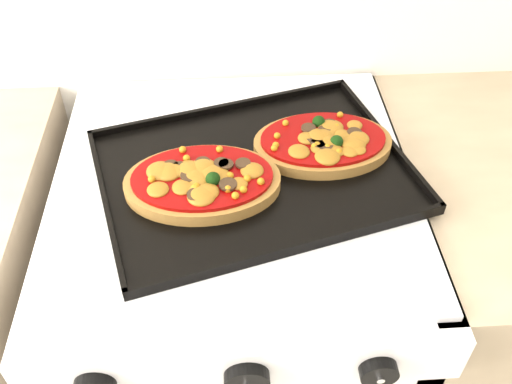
{
  "coord_description": "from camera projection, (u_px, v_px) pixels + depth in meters",
  "views": [
    {
      "loc": [
        0.04,
        1.01,
        1.55
      ],
      "look_at": [
        0.08,
        1.65,
        0.92
      ],
      "focal_mm": 40.0,
      "sensor_mm": 36.0,
      "label": 1
    }
  ],
  "objects": [
    {
      "name": "baking_tray",
      "position": [
        254.0,
        170.0,
        0.93
      ],
      "size": [
        0.57,
        0.48,
        0.02
      ],
      "primitive_type": "cube",
      "rotation": [
        0.0,
        0.0,
        0.27
      ],
      "color": "black",
      "rests_on": "stove"
    },
    {
      "name": "knob_center",
      "position": [
        247.0,
        380.0,
        0.74
      ],
      "size": [
        0.06,
        0.02,
        0.06
      ],
      "primitive_type": "cylinder",
      "rotation": [
        1.57,
        0.0,
        0.0
      ],
      "color": "black",
      "rests_on": "control_panel"
    },
    {
      "name": "pizza_right",
      "position": [
        323.0,
        142.0,
        0.96
      ],
      "size": [
        0.24,
        0.16,
        0.03
      ],
      "primitive_type": null,
      "rotation": [
        0.0,
        0.0,
        0.02
      ],
      "color": "#A67939",
      "rests_on": "baking_tray"
    },
    {
      "name": "control_panel",
      "position": [
        242.0,
        366.0,
        0.75
      ],
      "size": [
        0.6,
        0.02,
        0.09
      ],
      "primitive_type": "cube",
      "color": "white",
      "rests_on": "stove"
    },
    {
      "name": "knob_right",
      "position": [
        379.0,
        372.0,
        0.75
      ],
      "size": [
        0.05,
        0.02,
        0.05
      ],
      "primitive_type": "cylinder",
      "rotation": [
        1.57,
        0.0,
        0.0
      ],
      "color": "black",
      "rests_on": "control_panel"
    },
    {
      "name": "stove",
      "position": [
        239.0,
        328.0,
        1.26
      ],
      "size": [
        0.6,
        0.6,
        0.91
      ],
      "primitive_type": "cube",
      "color": "white",
      "rests_on": "floor"
    },
    {
      "name": "pizza_left",
      "position": [
        202.0,
        180.0,
        0.89
      ],
      "size": [
        0.25,
        0.17,
        0.04
      ],
      "primitive_type": null,
      "rotation": [
        0.0,
        0.0,
        0.01
      ],
      "color": "#A67939",
      "rests_on": "baking_tray"
    }
  ]
}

